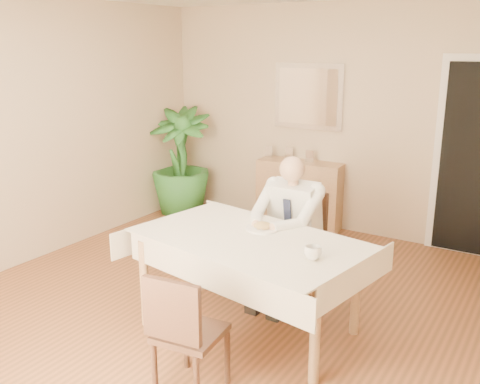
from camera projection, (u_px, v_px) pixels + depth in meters
The scene contains 16 objects.
room at pixel (216, 158), 4.07m from camera, with size 5.00×5.02×2.60m.
mirror at pixel (308, 96), 6.22m from camera, with size 0.86×0.04×0.76m.
dining_table at pixel (249, 248), 3.99m from camera, with size 1.88×1.30×0.75m.
chair_far at pixel (300, 235), 4.75m from camera, with size 0.44×0.44×0.89m.
chair_near at pixel (183, 329), 3.27m from camera, with size 0.43×0.43×0.82m.
seated_man at pixel (285, 223), 4.47m from camera, with size 0.48×0.72×1.24m.
plate at pixel (263, 228), 4.14m from camera, with size 0.26×0.26×0.02m, color white.
food at pixel (263, 226), 4.13m from camera, with size 0.14×0.14×0.06m, color olive.
knife at pixel (263, 229), 4.06m from camera, with size 0.01×0.01×0.13m, color silver.
fork at pixel (254, 228), 4.11m from camera, with size 0.01×0.01×0.13m, color silver.
coffee_mug at pixel (313, 253), 3.55m from camera, with size 0.12×0.12×0.09m, color white.
sideboard at pixel (300, 194), 6.40m from camera, with size 1.00×0.34×0.80m, color tan.
photo_frame_left at pixel (269, 151), 6.52m from camera, with size 0.10×0.02×0.14m, color silver.
photo_frame_center at pixel (289, 153), 6.44m from camera, with size 0.10×0.02×0.14m, color silver.
photo_frame_right at pixel (310, 156), 6.25m from camera, with size 0.10×0.02×0.14m, color silver.
potted_palm at pixel (180, 161), 6.87m from camera, with size 0.77×0.77×1.37m, color #21581F.
Camera 1 is at (2.28, -3.28, 2.14)m, focal length 40.00 mm.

